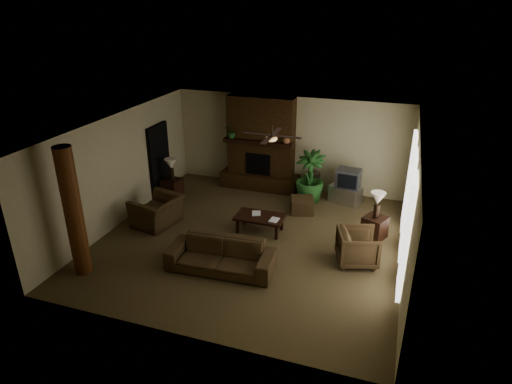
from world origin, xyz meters
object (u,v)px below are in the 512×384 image
(armchair_left, at_px, (157,207))
(floor_vase, at_px, (314,181))
(tv_stand, at_px, (345,194))
(floor_plant, at_px, (309,187))
(sofa, at_px, (221,251))
(log_column, at_px, (74,213))
(coffee_table, at_px, (260,218))
(side_table_left, at_px, (172,188))
(ottoman, at_px, (302,205))
(armchair_right, at_px, (358,245))
(lamp_left, at_px, (171,165))
(lamp_right, at_px, (378,200))
(side_table_right, at_px, (374,227))

(armchair_left, relative_size, floor_vase, 1.49)
(floor_vase, bearing_deg, tv_stand, -15.25)
(floor_plant, bearing_deg, sofa, -104.42)
(log_column, bearing_deg, coffee_table, 43.61)
(sofa, xyz_separation_m, tv_stand, (2.04, 4.27, -0.20))
(coffee_table, height_order, side_table_left, side_table_left)
(log_column, height_order, floor_plant, log_column)
(log_column, height_order, floor_vase, log_column)
(ottoman, xyz_separation_m, floor_vase, (0.05, 1.26, 0.23))
(floor_plant, relative_size, side_table_left, 2.70)
(armchair_left, distance_m, tv_stand, 5.25)
(armchair_right, height_order, ottoman, armchair_right)
(floor_plant, relative_size, lamp_left, 2.29)
(floor_plant, xyz_separation_m, lamp_left, (-3.82, -1.03, 0.59))
(armchair_left, xyz_separation_m, lamp_right, (5.34, 1.06, 0.50))
(lamp_left, height_order, lamp_right, same)
(armchair_left, xyz_separation_m, ottoman, (3.36, 1.88, -0.30))
(floor_plant, bearing_deg, armchair_right, -59.28)
(log_column, xyz_separation_m, ottoman, (3.78, 4.29, -1.20))
(floor_vase, distance_m, lamp_right, 2.90)
(tv_stand, xyz_separation_m, side_table_right, (0.96, -1.81, 0.03))
(floor_vase, relative_size, floor_plant, 0.52)
(ottoman, xyz_separation_m, floor_plant, (0.02, 0.77, 0.22))
(coffee_table, bearing_deg, lamp_right, 12.06)
(log_column, height_order, ottoman, log_column)
(coffee_table, bearing_deg, side_table_left, 159.06)
(floor_vase, xyz_separation_m, side_table_left, (-3.90, -1.49, -0.16))
(armchair_left, height_order, lamp_left, lamp_left)
(ottoman, relative_size, floor_plant, 0.40)
(ottoman, distance_m, lamp_right, 2.29)
(tv_stand, distance_m, side_table_left, 5.02)
(lamp_left, bearing_deg, lamp_right, -5.59)
(armchair_left, distance_m, side_table_right, 5.45)
(sofa, distance_m, tv_stand, 4.74)
(armchair_left, xyz_separation_m, floor_plant, (3.38, 2.66, -0.09))
(armchair_left, height_order, floor_vase, armchair_left)
(armchair_right, bearing_deg, tv_stand, -4.06)
(floor_vase, bearing_deg, floor_plant, -93.80)
(coffee_table, distance_m, side_table_right, 2.80)
(coffee_table, height_order, floor_vase, floor_vase)
(tv_stand, xyz_separation_m, lamp_left, (-4.83, -1.25, 0.75))
(lamp_left, bearing_deg, floor_plant, 15.08)
(tv_stand, bearing_deg, lamp_left, -145.20)
(log_column, relative_size, armchair_left, 2.44)
(sofa, xyz_separation_m, side_table_left, (-2.82, 3.05, -0.17))
(tv_stand, xyz_separation_m, floor_plant, (-1.00, -0.22, 0.17))
(armchair_left, bearing_deg, tv_stand, 134.94)
(sofa, relative_size, side_table_right, 4.16)
(floor_vase, height_order, side_table_right, floor_vase)
(side_table_left, bearing_deg, sofa, -47.18)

